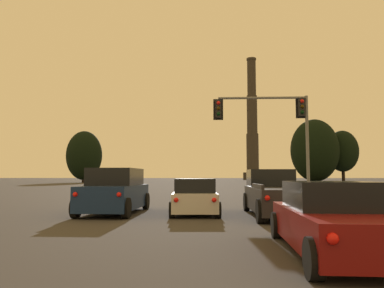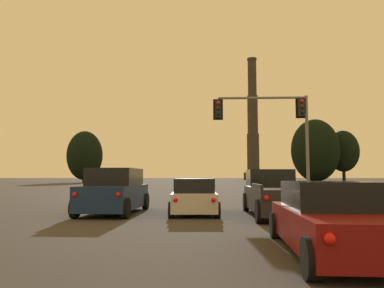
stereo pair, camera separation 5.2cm
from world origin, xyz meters
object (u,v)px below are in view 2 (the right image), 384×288
(suv_left_lane_front, at_px, (115,191))
(sedan_right_lane_second, at_px, (333,220))
(hatchback_center_lane_front, at_px, (194,198))
(pickup_truck_right_lane_front, at_px, (276,195))
(smokestack, at_px, (253,131))
(traffic_light_overhead_right, at_px, (276,121))

(suv_left_lane_front, relative_size, sedan_right_lane_second, 1.04)
(hatchback_center_lane_front, relative_size, pickup_truck_right_lane_front, 0.76)
(pickup_truck_right_lane_front, xyz_separation_m, suv_left_lane_front, (-6.53, 0.59, 0.09))
(hatchback_center_lane_front, height_order, pickup_truck_right_lane_front, pickup_truck_right_lane_front)
(hatchback_center_lane_front, xyz_separation_m, sedan_right_lane_second, (3.04, -7.74, 0.00))
(hatchback_center_lane_front, height_order, sedan_right_lane_second, hatchback_center_lane_front)
(pickup_truck_right_lane_front, bearing_deg, smokestack, 83.62)
(hatchback_center_lane_front, bearing_deg, sedan_right_lane_second, -70.95)
(hatchback_center_lane_front, distance_m, sedan_right_lane_second, 8.32)
(hatchback_center_lane_front, bearing_deg, traffic_light_overhead_right, 52.13)
(sedan_right_lane_second, bearing_deg, hatchback_center_lane_front, 113.67)
(pickup_truck_right_lane_front, bearing_deg, sedan_right_lane_second, -91.28)
(suv_left_lane_front, height_order, sedan_right_lane_second, suv_left_lane_front)
(hatchback_center_lane_front, distance_m, suv_left_lane_front, 3.32)
(smokestack, bearing_deg, hatchback_center_lane_front, -97.90)
(suv_left_lane_front, bearing_deg, sedan_right_lane_second, -50.00)
(suv_left_lane_front, height_order, traffic_light_overhead_right, traffic_light_overhead_right)
(smokestack, bearing_deg, traffic_light_overhead_right, -96.31)
(pickup_truck_right_lane_front, xyz_separation_m, smokestack, (15.50, 135.41, 18.65))
(pickup_truck_right_lane_front, bearing_deg, traffic_light_overhead_right, 79.37)
(hatchback_center_lane_front, height_order, traffic_light_overhead_right, traffic_light_overhead_right)
(suv_left_lane_front, distance_m, smokestack, 137.87)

